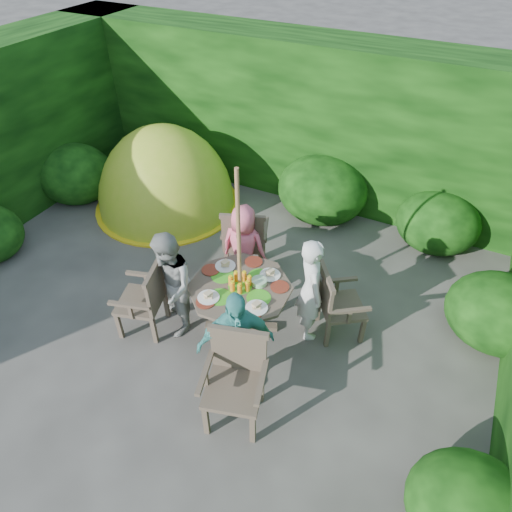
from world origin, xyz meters
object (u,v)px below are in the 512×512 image
at_px(child_front, 236,344).
at_px(child_left, 170,286).
at_px(garden_chair_right, 336,303).
at_px(child_right, 311,289).
at_px(patio_table, 241,293).
at_px(dome_tent, 168,205).
at_px(garden_chair_left, 146,298).
at_px(child_back, 244,248).
at_px(parasol_pole, 239,259).
at_px(garden_chair_back, 245,240).
at_px(garden_chair_front, 236,377).

bearing_deg(child_front, child_left, 120.64).
distance_m(garden_chair_right, child_right, 0.36).
bearing_deg(child_right, patio_table, 80.47).
distance_m(patio_table, dome_tent, 3.09).
bearing_deg(garden_chair_left, child_back, 134.95).
height_order(parasol_pole, child_right, parasol_pole).
bearing_deg(child_front, garden_chair_back, 75.83).
bearing_deg(garden_chair_left, child_front, 62.81).
distance_m(child_left, child_back, 1.13).
xyz_separation_m(garden_chair_left, child_front, (1.33, -0.25, 0.18)).
distance_m(parasol_pole, child_left, 0.90).
bearing_deg(patio_table, child_left, -155.01).
height_order(parasol_pole, garden_chair_front, parasol_pole).
height_order(garden_chair_right, dome_tent, dome_tent).
height_order(garden_chair_right, garden_chair_front, garden_chair_front).
bearing_deg(child_front, patio_table, 75.35).
distance_m(child_left, dome_tent, 2.85).
bearing_deg(garden_chair_right, patio_table, 79.26).
xyz_separation_m(child_back, dome_tent, (-2.06, 1.13, -0.61)).
bearing_deg(parasol_pole, garden_chair_left, -154.44).
distance_m(garden_chair_left, child_back, 1.37).
xyz_separation_m(parasol_pole, garden_chair_left, (-0.99, -0.47, -0.60)).
height_order(patio_table, garden_chair_left, garden_chair_left).
height_order(parasol_pole, dome_tent, parasol_pole).
bearing_deg(child_left, dome_tent, 176.56).
bearing_deg(garden_chair_right, child_right, 77.39).
relative_size(child_right, child_front, 1.01).
xyz_separation_m(garden_chair_right, garden_chair_front, (-0.53, -1.44, 0.05)).
distance_m(child_left, child_front, 1.13).
bearing_deg(garden_chair_left, garden_chair_right, 98.42).
bearing_deg(garden_chair_right, garden_chair_back, 35.06).
xyz_separation_m(garden_chair_left, child_back, (0.65, 1.20, 0.12)).
height_order(garden_chair_left, child_left, child_left).
relative_size(child_right, child_back, 1.11).
height_order(garden_chair_left, garden_chair_front, garden_chair_front).
relative_size(garden_chair_left, child_front, 0.69).
distance_m(child_right, child_left, 1.60).
bearing_deg(parasol_pole, patio_table, 37.73).
relative_size(child_front, dome_tent, 0.47).
relative_size(parasol_pole, child_right, 1.62).
distance_m(garden_chair_back, dome_tent, 2.19).
distance_m(child_right, child_back, 1.13).
xyz_separation_m(garden_chair_right, garden_chair_left, (-2.00, -0.93, 0.02)).
xyz_separation_m(garden_chair_right, child_right, (-0.28, -0.11, 0.20)).
bearing_deg(patio_table, dome_tent, 142.34).
bearing_deg(garden_chair_back, parasol_pole, 94.52).
bearing_deg(garden_chair_right, child_left, 79.62).
bearing_deg(child_right, garden_chair_left, 80.91).
xyz_separation_m(parasol_pole, garden_chair_right, (1.00, 0.45, -0.62)).
relative_size(patio_table, parasol_pole, 0.73).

